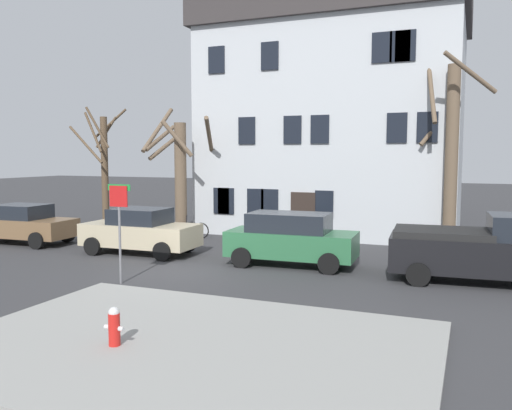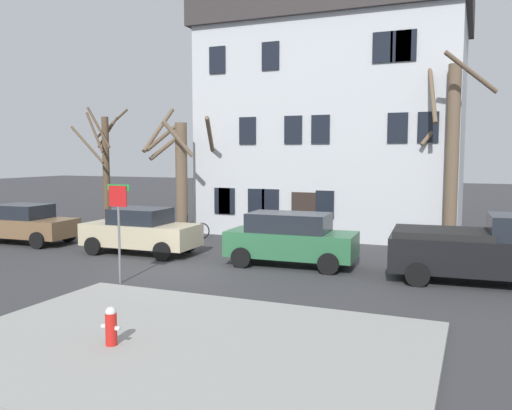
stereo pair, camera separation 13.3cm
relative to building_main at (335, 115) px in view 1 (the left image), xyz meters
The scene contains 13 objects.
ground_plane 12.83m from the building_main, 100.75° to the right, with size 120.00×120.00×0.00m, color #38383A.
sidewalk_slab 18.13m from the building_main, 85.25° to the right, with size 9.31×6.57×0.12m, color #999993.
building_main is the anchor object (origin of this frame).
tree_bare_near 11.84m from the building_main, 159.92° to the right, with size 2.32×2.53×6.10m.
tree_bare_mid 8.16m from the building_main, 139.39° to the right, with size 3.10×3.01×5.92m.
tree_bare_far 7.23m from the building_main, 37.05° to the right, with size 2.76×2.78×7.40m.
car_brown_sedan 15.14m from the building_main, 140.37° to the right, with size 4.55×2.22×1.65m.
car_beige_sedan 11.59m from the building_main, 118.95° to the right, with size 4.41×2.11×1.72m.
car_green_wagon 10.30m from the building_main, 84.89° to the right, with size 4.37×2.14×1.78m.
pickup_truck_black 12.44m from the building_main, 53.61° to the right, with size 5.41×2.54×2.03m.
fire_hydrant 18.55m from the building_main, 89.31° to the right, with size 0.42×0.22×0.75m.
street_sign_pole 14.17m from the building_main, 102.44° to the right, with size 0.76×0.07×2.88m.
bicycle_leaning 9.08m from the building_main, 135.29° to the right, with size 1.75×0.21×1.03m.
Camera 1 is at (8.54, -14.52, 3.73)m, focal length 37.18 mm.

